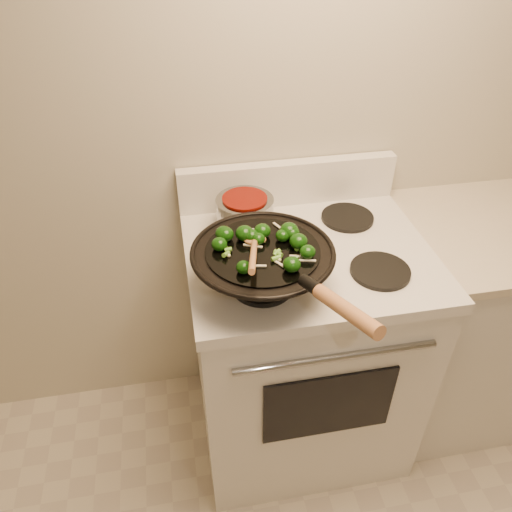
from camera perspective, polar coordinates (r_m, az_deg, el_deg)
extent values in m
plane|color=beige|center=(1.71, 5.42, 17.77)|extent=(3.50, 0.00, 3.50)
cube|color=white|center=(1.92, 5.11, -10.90)|extent=(0.76, 0.64, 0.88)
cube|color=white|center=(1.61, 5.99, 0.11)|extent=(0.78, 0.66, 0.04)
cube|color=white|center=(1.80, 3.64, 8.35)|extent=(0.78, 0.05, 0.16)
cylinder|color=gray|center=(1.46, 9.17, -11.38)|extent=(0.60, 0.02, 0.02)
cube|color=black|center=(1.64, 8.31, -16.58)|extent=(0.42, 0.01, 0.28)
cylinder|color=black|center=(1.44, 0.73, -3.35)|extent=(0.18, 0.18, 0.01)
cylinder|color=black|center=(1.54, 14.00, -1.65)|extent=(0.18, 0.18, 0.01)
cylinder|color=black|center=(1.68, -1.25, 3.20)|extent=(0.18, 0.18, 0.01)
cylinder|color=black|center=(1.76, 10.40, 4.35)|extent=(0.18, 0.18, 0.01)
cube|color=white|center=(2.26, 25.75, -6.45)|extent=(0.85, 0.60, 0.88)
torus|color=black|center=(1.37, 0.77, 0.52)|extent=(0.40, 0.40, 0.01)
cylinder|color=black|center=(1.37, 0.77, 0.62)|extent=(0.32, 0.32, 0.01)
cylinder|color=black|center=(1.19, 6.23, -3.30)|extent=(0.05, 0.07, 0.04)
cylinder|color=#AC7043|center=(1.10, 10.35, -6.15)|extent=(0.10, 0.21, 0.08)
ellipsoid|color=#0D3508|center=(1.40, 4.09, 2.65)|extent=(0.05, 0.05, 0.04)
cylinder|color=#42752A|center=(1.41, 4.61, 2.29)|extent=(0.01, 0.02, 0.02)
ellipsoid|color=#0D3508|center=(1.41, 0.72, 2.90)|extent=(0.05, 0.05, 0.04)
ellipsoid|color=#0D3508|center=(1.39, 3.06, 2.35)|extent=(0.04, 0.04, 0.03)
ellipsoid|color=#0D3508|center=(1.39, -0.53, 2.35)|extent=(0.04, 0.04, 0.04)
cylinder|color=#42752A|center=(1.40, -0.02, 2.03)|extent=(0.02, 0.02, 0.02)
ellipsoid|color=#0D3508|center=(1.28, 4.11, -0.97)|extent=(0.05, 0.05, 0.04)
ellipsoid|color=#0D3508|center=(1.39, -3.53, 2.50)|extent=(0.05, 0.05, 0.04)
ellipsoid|color=#0D3508|center=(1.38, 0.26, 1.99)|extent=(0.04, 0.04, 0.03)
cylinder|color=#42752A|center=(1.39, 0.73, 1.72)|extent=(0.02, 0.02, 0.02)
ellipsoid|color=#0D3508|center=(1.28, -1.42, -1.29)|extent=(0.04, 0.04, 0.03)
ellipsoid|color=#0D3508|center=(1.37, 4.88, 1.69)|extent=(0.05, 0.05, 0.04)
ellipsoid|color=#0D3508|center=(1.40, -3.70, 2.59)|extent=(0.05, 0.05, 0.04)
cylinder|color=#42752A|center=(1.41, -3.09, 2.20)|extent=(0.02, 0.02, 0.02)
ellipsoid|color=#0D3508|center=(1.39, -1.32, 2.62)|extent=(0.05, 0.05, 0.04)
ellipsoid|color=#0D3508|center=(1.41, 3.80, 2.93)|extent=(0.05, 0.05, 0.04)
ellipsoid|color=#0D3508|center=(1.36, -4.21, 1.36)|extent=(0.04, 0.04, 0.04)
cylinder|color=#42752A|center=(1.37, -3.64, 1.03)|extent=(0.02, 0.02, 0.01)
ellipsoid|color=#0D3508|center=(1.33, 5.91, 0.48)|extent=(0.04, 0.04, 0.04)
cube|color=beige|center=(1.37, -0.36, 1.16)|extent=(0.05, 0.03, 0.00)
cube|color=beige|center=(1.45, 2.60, 3.35)|extent=(0.03, 0.05, 0.00)
cube|color=beige|center=(1.34, 4.82, -0.04)|extent=(0.05, 0.02, 0.00)
cube|color=beige|center=(1.31, 2.69, -0.88)|extent=(0.03, 0.04, 0.00)
cube|color=beige|center=(1.33, 5.87, -0.52)|extent=(0.05, 0.02, 0.00)
cube|color=beige|center=(1.30, 0.10, -1.14)|extent=(0.05, 0.02, 0.00)
cube|color=beige|center=(1.41, -0.02, 2.11)|extent=(0.05, 0.03, 0.00)
cube|color=beige|center=(1.39, -4.05, 1.61)|extent=(0.05, 0.02, 0.00)
cube|color=beige|center=(1.43, 0.05, 2.74)|extent=(0.03, 0.04, 0.00)
cylinder|color=#5D9E33|center=(1.34, 2.56, 0.30)|extent=(0.02, 0.02, 0.01)
cylinder|color=#5D9E33|center=(1.32, 4.40, -0.30)|extent=(0.02, 0.03, 0.02)
cylinder|color=#5D9E33|center=(1.34, 2.42, 0.39)|extent=(0.03, 0.03, 0.02)
cylinder|color=#5D9E33|center=(1.36, 4.75, 1.00)|extent=(0.03, 0.02, 0.02)
cylinder|color=#5D9E33|center=(1.34, -3.44, 0.21)|extent=(0.02, 0.03, 0.01)
cylinder|color=#5D9E33|center=(1.32, 2.31, -0.24)|extent=(0.02, 0.03, 0.01)
cylinder|color=#5D9E33|center=(1.35, -3.19, 0.74)|extent=(0.03, 0.01, 0.02)
sphere|color=beige|center=(1.34, -3.13, 0.05)|extent=(0.01, 0.01, 0.01)
sphere|color=beige|center=(1.40, -0.54, 2.00)|extent=(0.01, 0.01, 0.01)
sphere|color=beige|center=(1.37, -0.25, 0.98)|extent=(0.01, 0.01, 0.01)
sphere|color=beige|center=(1.32, 2.69, -0.45)|extent=(0.01, 0.01, 0.01)
ellipsoid|color=#AC7043|center=(1.39, -0.15, 1.93)|extent=(0.07, 0.06, 0.02)
cylinder|color=#AC7043|center=(1.25, -0.31, 0.13)|extent=(0.07, 0.26, 0.11)
cylinder|color=gray|center=(1.65, -1.28, 4.92)|extent=(0.19, 0.19, 0.11)
cylinder|color=#610B04|center=(1.62, -1.30, 6.59)|extent=(0.15, 0.15, 0.01)
cylinder|color=black|center=(1.51, 1.29, 3.70)|extent=(0.05, 0.12, 0.02)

